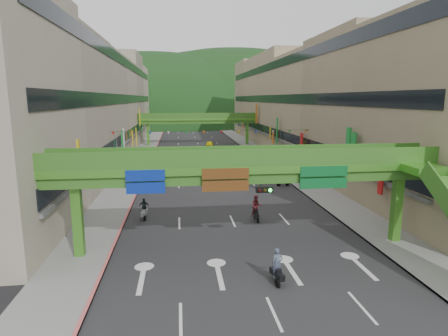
# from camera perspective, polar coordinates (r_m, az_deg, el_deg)

# --- Properties ---
(ground) EXTENTS (320.00, 320.00, 0.00)m
(ground) POSITION_cam_1_polar(r_m,az_deg,el_deg) (21.29, 6.20, -18.39)
(ground) COLOR black
(ground) RESTS_ON ground
(road_slab) EXTENTS (18.00, 140.00, 0.02)m
(road_slab) POSITION_cam_1_polar(r_m,az_deg,el_deg) (69.02, -3.22, 1.99)
(road_slab) COLOR #28282B
(road_slab) RESTS_ON ground
(sidewalk_left) EXTENTS (4.00, 140.00, 0.15)m
(sidewalk_left) POSITION_cam_1_polar(r_m,az_deg,el_deg) (69.19, -12.36, 1.83)
(sidewalk_left) COLOR gray
(sidewalk_left) RESTS_ON ground
(sidewalk_right) EXTENTS (4.00, 140.00, 0.15)m
(sidewalk_right) POSITION_cam_1_polar(r_m,az_deg,el_deg) (70.58, 5.73, 2.19)
(sidewalk_right) COLOR gray
(sidewalk_right) RESTS_ON ground
(curb_left) EXTENTS (0.20, 140.00, 0.18)m
(curb_left) POSITION_cam_1_polar(r_m,az_deg,el_deg) (69.03, -10.79, 1.88)
(curb_left) COLOR #CC5959
(curb_left) RESTS_ON ground
(curb_right) EXTENTS (0.20, 140.00, 0.18)m
(curb_right) POSITION_cam_1_polar(r_m,az_deg,el_deg) (70.18, 4.21, 2.18)
(curb_right) COLOR gray
(curb_right) RESTS_ON ground
(building_row_left) EXTENTS (12.80, 95.00, 19.00)m
(building_row_left) POSITION_cam_1_polar(r_m,az_deg,el_deg) (69.65, -19.26, 9.31)
(building_row_left) COLOR #9E937F
(building_row_left) RESTS_ON ground
(building_row_right) EXTENTS (12.80, 95.00, 19.00)m
(building_row_right) POSITION_cam_1_polar(r_m,az_deg,el_deg) (72.01, 12.13, 9.68)
(building_row_right) COLOR gray
(building_row_right) RESTS_ON ground
(overpass_near) EXTENTS (28.00, 12.27, 7.10)m
(overpass_near) POSITION_cam_1_polar(r_m,az_deg,el_deg) (24.62, 5.72, -1.39)
(overpass_near) COLOR #4C9E2D
(overpass_near) RESTS_ON ground
(overpass_far) EXTENTS (28.00, 2.20, 7.10)m
(overpass_far) POSITION_cam_1_polar(r_m,az_deg,el_deg) (83.37, -3.95, 7.18)
(overpass_far) COLOR #4C9E2D
(overpass_far) RESTS_ON ground
(hill_left) EXTENTS (168.00, 140.00, 112.00)m
(hill_left) POSITION_cam_1_polar(r_m,az_deg,el_deg) (178.72, -10.43, 7.09)
(hill_left) COLOR #1C4419
(hill_left) RESTS_ON ground
(hill_right) EXTENTS (208.00, 176.00, 128.00)m
(hill_right) POSITION_cam_1_polar(r_m,az_deg,el_deg) (200.55, 1.49, 7.62)
(hill_right) COLOR #1C4419
(hill_right) RESTS_ON ground
(bunting_string) EXTENTS (26.00, 0.36, 0.47)m
(bunting_string) POSITION_cam_1_polar(r_m,az_deg,el_deg) (48.51, -1.73, 5.44)
(bunting_string) COLOR black
(bunting_string) RESTS_ON ground
(scooter_rider_near) EXTENTS (0.74, 1.59, 2.06)m
(scooter_rider_near) POSITION_cam_1_polar(r_m,az_deg,el_deg) (21.93, 8.12, -14.71)
(scooter_rider_near) COLOR black
(scooter_rider_near) RESTS_ON ground
(scooter_rider_mid) EXTENTS (0.96, 1.60, 2.22)m
(scooter_rider_mid) POSITION_cam_1_polar(r_m,az_deg,el_deg) (32.03, 4.95, -6.03)
(scooter_rider_mid) COLOR black
(scooter_rider_mid) RESTS_ON ground
(scooter_rider_left) EXTENTS (0.93, 1.60, 1.87)m
(scooter_rider_left) POSITION_cam_1_polar(r_m,az_deg,el_deg) (33.14, -12.09, -6.10)
(scooter_rider_left) COLOR #94959C
(scooter_rider_left) RESTS_ON ground
(scooter_rider_far) EXTENTS (0.85, 1.59, 1.92)m
(scooter_rider_far) POSITION_cam_1_polar(r_m,az_deg,el_deg) (58.96, -4.49, 1.43)
(scooter_rider_far) COLOR maroon
(scooter_rider_far) RESTS_ON ground
(parked_scooter_row) EXTENTS (1.60, 9.35, 1.08)m
(parked_scooter_row) POSITION_cam_1_polar(r_m,az_deg,el_deg) (49.13, 7.58, -0.99)
(parked_scooter_row) COLOR black
(parked_scooter_row) RESTS_ON ground
(car_silver) EXTENTS (1.48, 3.88, 1.26)m
(car_silver) POSITION_cam_1_polar(r_m,az_deg,el_deg) (71.26, -5.72, 2.73)
(car_silver) COLOR gray
(car_silver) RESTS_ON ground
(car_yellow) EXTENTS (2.09, 4.03, 1.31)m
(car_yellow) POSITION_cam_1_polar(r_m,az_deg,el_deg) (79.78, -2.22, 3.63)
(car_yellow) COLOR yellow
(car_yellow) RESTS_ON ground
(pedestrian_red) EXTENTS (1.09, 0.96, 1.87)m
(pedestrian_red) POSITION_cam_1_polar(r_m,az_deg,el_deg) (49.45, 9.87, -0.49)
(pedestrian_red) COLOR red
(pedestrian_red) RESTS_ON ground
(pedestrian_dark) EXTENTS (1.06, 0.74, 1.66)m
(pedestrian_dark) POSITION_cam_1_polar(r_m,az_deg,el_deg) (49.67, 11.75, -0.63)
(pedestrian_dark) COLOR black
(pedestrian_dark) RESTS_ON ground
(pedestrian_blue) EXTENTS (0.85, 0.75, 1.53)m
(pedestrian_blue) POSITION_cam_1_polar(r_m,az_deg,el_deg) (60.58, 6.70, 1.45)
(pedestrian_blue) COLOR #324152
(pedestrian_blue) RESTS_ON ground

